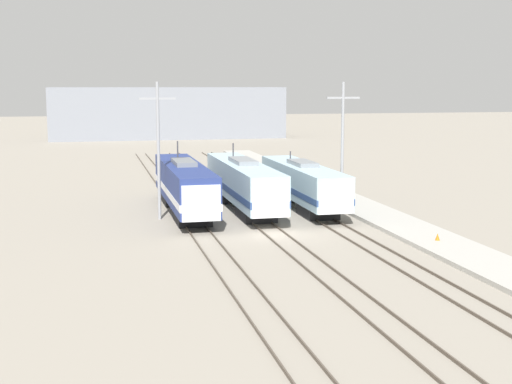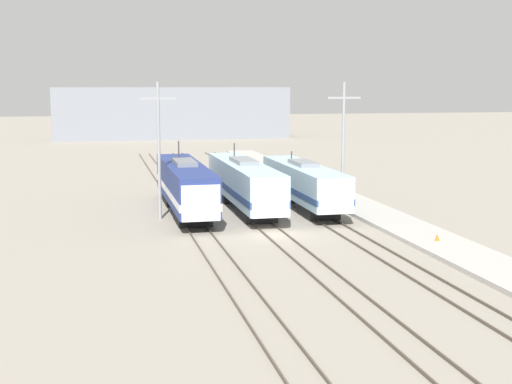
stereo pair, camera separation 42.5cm
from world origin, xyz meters
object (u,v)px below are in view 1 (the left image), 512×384
at_px(locomotive_far_left, 185,187).
at_px(catenary_tower_left, 158,146).
at_px(traffic_cone, 438,237).
at_px(locomotive_far_right, 304,184).
at_px(catenary_tower_right, 342,143).
at_px(locomotive_center, 244,184).

relative_size(locomotive_far_left, catenary_tower_left, 1.74).
distance_m(catenary_tower_left, traffic_cone, 21.62).
height_order(locomotive_far_right, catenary_tower_left, catenary_tower_left).
distance_m(catenary_tower_right, traffic_cone, 14.01).
xyz_separation_m(locomotive_far_right, traffic_cone, (4.43, -14.99, -1.52)).
xyz_separation_m(locomotive_far_right, catenary_tower_right, (2.55, -2.07, 3.58)).
relative_size(locomotive_center, traffic_cone, 41.32).
distance_m(locomotive_far_left, catenary_tower_right, 13.08).
bearing_deg(traffic_cone, locomotive_far_left, 134.01).
distance_m(locomotive_far_left, locomotive_center, 5.00).
distance_m(locomotive_far_left, locomotive_far_right, 9.92).
bearing_deg(locomotive_far_left, locomotive_center, 7.58).
relative_size(locomotive_far_right, catenary_tower_left, 1.62).
relative_size(locomotive_far_left, locomotive_center, 0.97).
bearing_deg(locomotive_far_right, locomotive_far_left, -179.21).
distance_m(locomotive_center, locomotive_far_right, 4.99).
bearing_deg(locomotive_center, catenary_tower_right, -19.08).
bearing_deg(locomotive_center, catenary_tower_left, -160.12).
xyz_separation_m(locomotive_far_left, catenary_tower_left, (-2.22, -1.94, 3.43)).
bearing_deg(catenary_tower_left, locomotive_far_left, 41.06).
height_order(locomotive_far_left, locomotive_center, locomotive_far_left).
xyz_separation_m(locomotive_center, traffic_cone, (9.39, -15.51, -1.64)).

